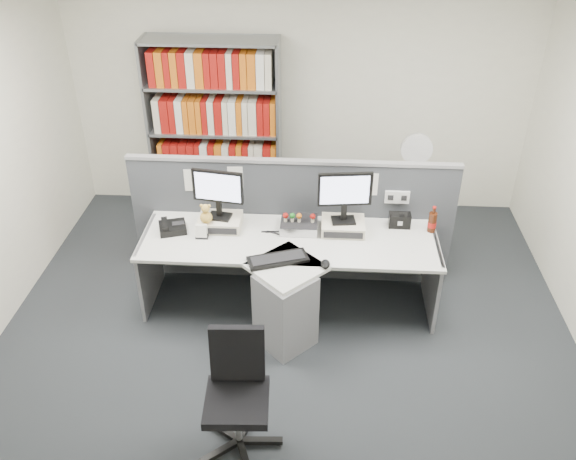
# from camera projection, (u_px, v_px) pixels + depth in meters

# --- Properties ---
(ground) EXTENTS (5.50, 5.50, 0.00)m
(ground) POSITION_uv_depth(u_px,v_px,m) (283.00, 366.00, 4.98)
(ground) COLOR #303439
(ground) RESTS_ON ground
(room_shell) EXTENTS (5.04, 5.54, 2.72)m
(room_shell) POSITION_uv_depth(u_px,v_px,m) (282.00, 172.00, 4.01)
(room_shell) COLOR white
(room_shell) RESTS_ON ground
(partition) EXTENTS (3.00, 0.08, 1.27)m
(partition) POSITION_uv_depth(u_px,v_px,m) (292.00, 220.00, 5.68)
(partition) COLOR #43464C
(partition) RESTS_ON ground
(desk) EXTENTS (2.60, 1.20, 0.72)m
(desk) POSITION_uv_depth(u_px,v_px,m) (288.00, 279.00, 5.23)
(desk) COLOR silver
(desk) RESTS_ON ground
(monitor_riser_left) EXTENTS (0.38, 0.31, 0.10)m
(monitor_riser_left) POSITION_uv_depth(u_px,v_px,m) (220.00, 222.00, 5.42)
(monitor_riser_left) COLOR beige
(monitor_riser_left) RESTS_ON desk
(monitor_riser_right) EXTENTS (0.38, 0.31, 0.10)m
(monitor_riser_right) POSITION_uv_depth(u_px,v_px,m) (343.00, 226.00, 5.36)
(monitor_riser_right) COLOR beige
(monitor_riser_right) RESTS_ON desk
(monitor_left) EXTENTS (0.45, 0.17, 0.46)m
(monitor_left) POSITION_uv_depth(u_px,v_px,m) (218.00, 190.00, 5.24)
(monitor_left) COLOR black
(monitor_left) RESTS_ON monitor_riser_left
(monitor_right) EXTENTS (0.47, 0.17, 0.48)m
(monitor_right) POSITION_uv_depth(u_px,v_px,m) (345.00, 193.00, 5.18)
(monitor_right) COLOR black
(monitor_right) RESTS_ON monitor_riser_right
(desktop_pc) EXTENTS (0.33, 0.29, 0.09)m
(desktop_pc) POSITION_uv_depth(u_px,v_px,m) (299.00, 225.00, 5.39)
(desktop_pc) COLOR black
(desktop_pc) RESTS_ON desk
(figurines) EXTENTS (0.29, 0.05, 0.09)m
(figurines) POSITION_uv_depth(u_px,v_px,m) (297.00, 217.00, 5.33)
(figurines) COLOR beige
(figurines) RESTS_ON desktop_pc
(keyboard) EXTENTS (0.53, 0.34, 0.03)m
(keyboard) POSITION_uv_depth(u_px,v_px,m) (278.00, 259.00, 4.99)
(keyboard) COLOR black
(keyboard) RESTS_ON desk
(mouse) EXTENTS (0.08, 0.12, 0.05)m
(mouse) POSITION_uv_depth(u_px,v_px,m) (325.00, 264.00, 4.92)
(mouse) COLOR black
(mouse) RESTS_ON desk
(desk_phone) EXTENTS (0.29, 0.27, 0.10)m
(desk_phone) POSITION_uv_depth(u_px,v_px,m) (172.00, 227.00, 5.37)
(desk_phone) COLOR black
(desk_phone) RESTS_ON desk
(desk_calendar) EXTENTS (0.11, 0.08, 0.13)m
(desk_calendar) POSITION_uv_depth(u_px,v_px,m) (202.00, 232.00, 5.27)
(desk_calendar) COLOR black
(desk_calendar) RESTS_ON desk
(plush_toy) EXTENTS (0.11, 0.11, 0.19)m
(plush_toy) POSITION_uv_depth(u_px,v_px,m) (206.00, 215.00, 5.27)
(plush_toy) COLOR gold
(plush_toy) RESTS_ON monitor_riser_left
(speaker) EXTENTS (0.19, 0.11, 0.13)m
(speaker) POSITION_uv_depth(u_px,v_px,m) (400.00, 220.00, 5.42)
(speaker) COLOR black
(speaker) RESTS_ON desk
(cola_bottle) EXTENTS (0.08, 0.08, 0.25)m
(cola_bottle) POSITION_uv_depth(u_px,v_px,m) (432.00, 222.00, 5.33)
(cola_bottle) COLOR #3F190A
(cola_bottle) RESTS_ON desk
(shelving_unit) EXTENTS (1.41, 0.40, 2.00)m
(shelving_unit) POSITION_uv_depth(u_px,v_px,m) (215.00, 134.00, 6.55)
(shelving_unit) COLOR gray
(shelving_unit) RESTS_ON ground
(filing_cabinet) EXTENTS (0.45, 0.61, 0.70)m
(filing_cabinet) POSITION_uv_depth(u_px,v_px,m) (409.00, 211.00, 6.40)
(filing_cabinet) COLOR gray
(filing_cabinet) RESTS_ON ground
(desk_fan) EXTENTS (0.31, 0.19, 0.53)m
(desk_fan) POSITION_uv_depth(u_px,v_px,m) (416.00, 152.00, 6.03)
(desk_fan) COLOR white
(desk_fan) RESTS_ON filing_cabinet
(office_chair) EXTENTS (0.58, 0.60, 0.91)m
(office_chair) POSITION_uv_depth(u_px,v_px,m) (237.00, 389.00, 4.13)
(office_chair) COLOR silver
(office_chair) RESTS_ON ground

